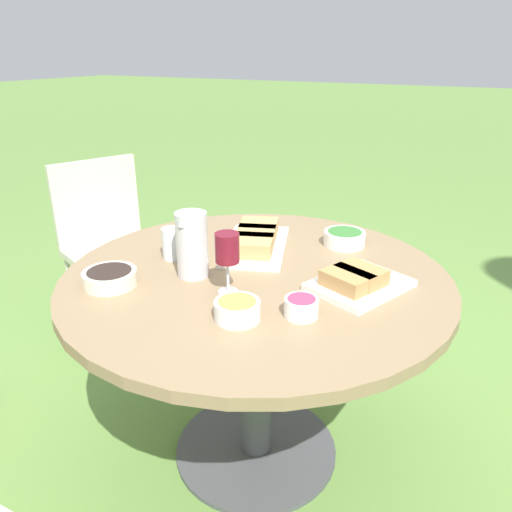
% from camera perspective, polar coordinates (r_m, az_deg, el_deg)
% --- Properties ---
extents(ground_plane, '(40.00, 40.00, 0.00)m').
position_cam_1_polar(ground_plane, '(2.01, 0.00, -21.25)').
color(ground_plane, '#668E42').
extents(dining_table, '(1.23, 1.23, 0.73)m').
position_cam_1_polar(dining_table, '(1.65, 0.00, -5.99)').
color(dining_table, '#4C4C51').
rests_on(dining_table, ground_plane).
extents(chair_near_left, '(0.57, 0.56, 0.89)m').
position_cam_1_polar(chair_near_left, '(2.61, -16.42, 2.26)').
color(chair_near_left, beige).
rests_on(chair_near_left, ground_plane).
extents(water_pitcher, '(0.11, 0.10, 0.21)m').
position_cam_1_polar(water_pitcher, '(1.55, -7.33, 1.30)').
color(water_pitcher, silver).
rests_on(water_pitcher, dining_table).
extents(wine_glass, '(0.07, 0.07, 0.19)m').
position_cam_1_polar(wine_glass, '(1.41, -3.31, 0.66)').
color(wine_glass, silver).
rests_on(wine_glass, dining_table).
extents(platter_bread_main, '(0.43, 0.33, 0.07)m').
position_cam_1_polar(platter_bread_main, '(1.77, -0.03, 1.82)').
color(platter_bread_main, white).
rests_on(platter_bread_main, dining_table).
extents(platter_charcuterie, '(0.34, 0.30, 0.07)m').
position_cam_1_polar(platter_charcuterie, '(1.51, 11.45, -2.84)').
color(platter_charcuterie, white).
rests_on(platter_charcuterie, dining_table).
extents(bowl_fries, '(0.12, 0.12, 0.05)m').
position_cam_1_polar(bowl_fries, '(1.32, -2.16, -6.08)').
color(bowl_fries, white).
rests_on(bowl_fries, dining_table).
extents(bowl_salad, '(0.15, 0.15, 0.05)m').
position_cam_1_polar(bowl_salad, '(1.84, 10.07, 2.10)').
color(bowl_salad, white).
rests_on(bowl_salad, dining_table).
extents(bowl_olives, '(0.16, 0.16, 0.05)m').
position_cam_1_polar(bowl_olives, '(1.57, -16.36, -2.33)').
color(bowl_olives, beige).
rests_on(bowl_olives, dining_table).
extents(bowl_dip_red, '(0.09, 0.09, 0.05)m').
position_cam_1_polar(bowl_dip_red, '(1.34, 5.20, -5.74)').
color(bowl_dip_red, white).
rests_on(bowl_dip_red, dining_table).
extents(cup_water_near, '(0.07, 0.07, 0.11)m').
position_cam_1_polar(cup_water_near, '(1.71, -9.55, 1.43)').
color(cup_water_near, silver).
rests_on(cup_water_near, dining_table).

